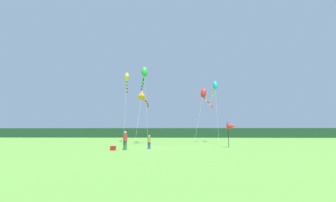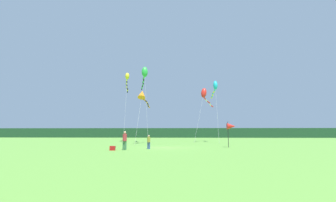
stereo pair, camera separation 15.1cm
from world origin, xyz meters
name	(u,v)px [view 1 (the left image)]	position (x,y,z in m)	size (l,w,h in m)	color
ground_plane	(165,148)	(0.00, 0.00, 0.00)	(120.00, 120.00, 0.00)	#5B9338
distant_treeline	(174,133)	(0.00, 45.00, 1.39)	(108.00, 2.95, 2.78)	#1E4228
person_adult	(125,140)	(-3.46, -3.45, 0.95)	(0.37, 0.37, 1.69)	#3F724C
person_child	(149,141)	(-1.46, -1.96, 0.75)	(0.29, 0.29, 1.33)	#334C8C
cooler_box	(113,148)	(-4.43, -3.85, 0.20)	(0.46, 0.32, 0.39)	red
banner_flag_pole	(231,126)	(7.06, 0.81, 2.21)	(0.90, 0.70, 2.72)	black
kite_orange	(142,95)	(-3.72, 7.73, 6.81)	(1.20, 8.01, 7.69)	#B2B2B2
kite_green	(144,74)	(-3.89, 10.37, 10.65)	(2.57, 8.80, 11.74)	#B2B2B2
kite_red	(204,94)	(5.74, 14.44, 7.98)	(4.13, 8.02, 9.11)	#B2B2B2
kite_cyan	(215,87)	(7.42, 13.49, 9.08)	(0.82, 8.50, 10.14)	#B2B2B2
kite_yellow	(127,79)	(-7.35, 13.59, 10.59)	(2.04, 10.22, 11.56)	#B2B2B2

